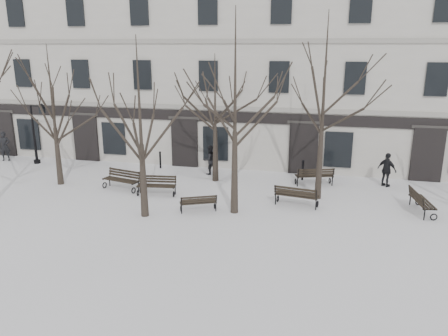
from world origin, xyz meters
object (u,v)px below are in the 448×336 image
(tree_2, at_px, (235,89))
(bench_5, at_px, (421,201))
(lamp_post, at_px, (37,129))
(bench_3, at_px, (157,185))
(bench_4, at_px, (315,176))
(bench_2, at_px, (296,195))
(bench_1, at_px, (198,202))
(bench_0, at_px, (122,179))
(tree_1, at_px, (139,107))

(tree_2, relative_size, bench_5, 4.28)
(tree_2, distance_m, lamp_post, 14.76)
(tree_2, xyz_separation_m, bench_3, (-4.16, 1.45, -4.84))
(bench_4, relative_size, bench_5, 1.02)
(bench_2, height_order, lamp_post, lamp_post)
(bench_1, bearing_deg, bench_3, -58.09)
(tree_2, xyz_separation_m, bench_0, (-6.20, 1.87, -4.82))
(tree_1, relative_size, bench_0, 3.63)
(bench_5, bearing_deg, tree_2, 94.78)
(tree_2, distance_m, bench_5, 9.46)
(tree_2, relative_size, bench_0, 4.16)
(bench_3, height_order, bench_5, bench_5)
(tree_2, relative_size, bench_4, 4.19)
(bench_0, height_order, bench_3, bench_0)
(tree_1, bearing_deg, bench_3, 100.43)
(bench_1, bearing_deg, tree_2, 166.37)
(bench_2, relative_size, bench_3, 1.05)
(tree_1, distance_m, bench_3, 4.98)
(bench_0, relative_size, bench_1, 1.23)
(bench_4, bearing_deg, bench_5, 130.72)
(bench_1, distance_m, bench_2, 4.45)
(bench_2, bearing_deg, bench_0, 6.36)
(tree_1, xyz_separation_m, bench_1, (2.12, 0.95, -4.23))
(tree_2, distance_m, bench_2, 5.63)
(bench_5, height_order, lamp_post, lamp_post)
(tree_1, bearing_deg, bench_1, 24.08)
(bench_5, bearing_deg, bench_0, 81.71)
(tree_2, bearing_deg, bench_3, 160.78)
(tree_2, bearing_deg, bench_5, 12.80)
(bench_4, relative_size, lamp_post, 0.55)
(bench_0, xyz_separation_m, lamp_post, (-7.15, 3.54, 1.63))
(tree_1, xyz_separation_m, bench_5, (11.60, 3.04, -4.14))
(bench_0, relative_size, bench_2, 1.01)
(bench_4, xyz_separation_m, lamp_post, (-16.67, 0.71, 1.63))
(tree_1, bearing_deg, tree_2, 18.70)
(bench_2, relative_size, bench_4, 1.00)
(bench_1, relative_size, bench_4, 0.82)
(tree_1, xyz_separation_m, bench_0, (-2.54, 3.11, -4.13))
(tree_1, distance_m, lamp_post, 12.01)
(bench_3, distance_m, bench_4, 8.14)
(tree_1, bearing_deg, bench_5, 14.70)
(bench_5, bearing_deg, bench_4, 49.94)
(bench_0, bearing_deg, bench_1, -10.75)
(bench_1, xyz_separation_m, bench_4, (4.86, 4.99, 0.10))
(bench_2, bearing_deg, bench_5, -165.29)
(tree_1, distance_m, bench_0, 5.76)
(bench_3, bearing_deg, bench_5, -5.56)
(bench_0, distance_m, lamp_post, 8.14)
(tree_2, xyz_separation_m, lamp_post, (-13.36, 5.41, -3.19))
(tree_2, distance_m, bench_1, 5.16)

